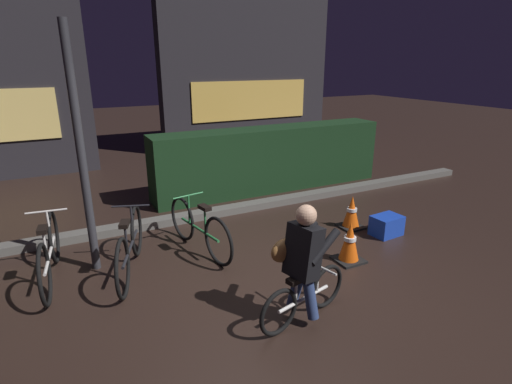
{
  "coord_description": "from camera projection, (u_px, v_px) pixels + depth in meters",
  "views": [
    {
      "loc": [
        -2.02,
        -3.76,
        2.52
      ],
      "look_at": [
        0.2,
        0.6,
        0.9
      ],
      "focal_mm": 28.09,
      "sensor_mm": 36.0,
      "label": 1
    }
  ],
  "objects": [
    {
      "name": "traffic_cone_near",
      "position": [
        350.0,
        242.0,
        5.19
      ],
      "size": [
        0.36,
        0.36,
        0.56
      ],
      "color": "black",
      "rests_on": "ground"
    },
    {
      "name": "cyclist",
      "position": [
        302.0,
        264.0,
        3.9
      ],
      "size": [
        1.16,
        0.5,
        1.25
      ],
      "rotation": [
        0.0,
        0.0,
        0.24
      ],
      "color": "black",
      "rests_on": "ground"
    },
    {
      "name": "parked_bike_left_mid",
      "position": [
        49.0,
        253.0,
        4.71
      ],
      "size": [
        0.46,
        1.72,
        0.79
      ],
      "rotation": [
        0.0,
        0.0,
        1.46
      ],
      "color": "black",
      "rests_on": "ground"
    },
    {
      "name": "storefront_right",
      "position": [
        247.0,
        61.0,
        11.55
      ],
      "size": [
        5.15,
        0.54,
        5.03
      ],
      "color": "#262328",
      "rests_on": "ground"
    },
    {
      "name": "street_post",
      "position": [
        81.0,
        155.0,
        4.64
      ],
      "size": [
        0.1,
        0.1,
        2.94
      ],
      "primitive_type": "cylinder",
      "color": "#2D2D33",
      "rests_on": "ground"
    },
    {
      "name": "hedge_row",
      "position": [
        271.0,
        159.0,
        8.04
      ],
      "size": [
        4.8,
        0.7,
        1.26
      ],
      "primitive_type": "cube",
      "color": "black",
      "rests_on": "ground"
    },
    {
      "name": "parked_bike_center_right",
      "position": [
        199.0,
        228.0,
        5.44
      ],
      "size": [
        0.46,
        1.61,
        0.75
      ],
      "rotation": [
        0.0,
        0.0,
        1.75
      ],
      "color": "black",
      "rests_on": "ground"
    },
    {
      "name": "traffic_cone_far",
      "position": [
        352.0,
        213.0,
        6.25
      ],
      "size": [
        0.36,
        0.36,
        0.52
      ],
      "color": "black",
      "rests_on": "ground"
    },
    {
      "name": "blue_crate",
      "position": [
        387.0,
        225.0,
        6.02
      ],
      "size": [
        0.46,
        0.35,
        0.3
      ],
      "primitive_type": "cube",
      "rotation": [
        0.0,
        0.0,
        0.08
      ],
      "color": "#193DB7",
      "rests_on": "ground"
    },
    {
      "name": "parked_bike_center_left",
      "position": [
        130.0,
        246.0,
        4.87
      ],
      "size": [
        0.62,
        1.64,
        0.79
      ],
      "rotation": [
        0.0,
        0.0,
        1.24
      ],
      "color": "black",
      "rests_on": "ground"
    },
    {
      "name": "ground_plane",
      "position": [
        264.0,
        279.0,
        4.84
      ],
      "size": [
        40.0,
        40.0,
        0.0
      ],
      "primitive_type": "plane",
      "color": "black"
    },
    {
      "name": "sidewalk_curb",
      "position": [
        202.0,
        215.0,
        6.69
      ],
      "size": [
        12.0,
        0.24,
        0.12
      ],
      "primitive_type": "cube",
      "color": "#56544F",
      "rests_on": "ground"
    }
  ]
}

